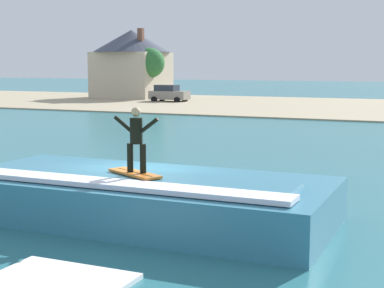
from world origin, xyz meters
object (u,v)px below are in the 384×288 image
Objects in this scene: surfer at (136,136)px; tree_tall_bare at (150,63)px; wave_crest at (141,197)px; surfboard at (135,173)px; house_with_chimney at (132,61)px; car_near_shore at (169,93)px.

tree_tall_bare is at bearing 117.32° from surfer.
surfboard is (0.02, -0.37, 0.70)m from wave_crest.
surfer is at bearing -60.50° from house_with_chimney.
car_near_shore reaches higher than surfboard.
wave_crest is 5.95× the size of surfer.
surfer is (0.09, -0.39, 1.65)m from wave_crest.
surfer reaches higher than surfboard.
house_with_chimney reaches higher than tree_tall_bare.
car_near_shore is 9.45m from house_with_chimney.
tree_tall_bare is (-3.89, 3.11, 3.21)m from car_near_shore.
wave_crest is at bearing -64.95° from car_near_shore.
tree_tall_bare is (-24.53, 47.28, 3.57)m from wave_crest.
house_with_chimney reaches higher than car_near_shore.
surfboard is at bearing -60.56° from house_with_chimney.
house_with_chimney reaches higher than wave_crest.
surfboard is at bearing -62.74° from tree_tall_bare.
surfer is 0.18× the size of house_with_chimney.
surfer is at bearing -65.04° from car_near_shore.
car_near_shore is at bearing 115.05° from wave_crest.
car_near_shore is (-20.74, 44.55, -1.30)m from surfer.
car_near_shore is 0.70× the size of tree_tall_bare.
surfer is 56.91m from house_with_chimney.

